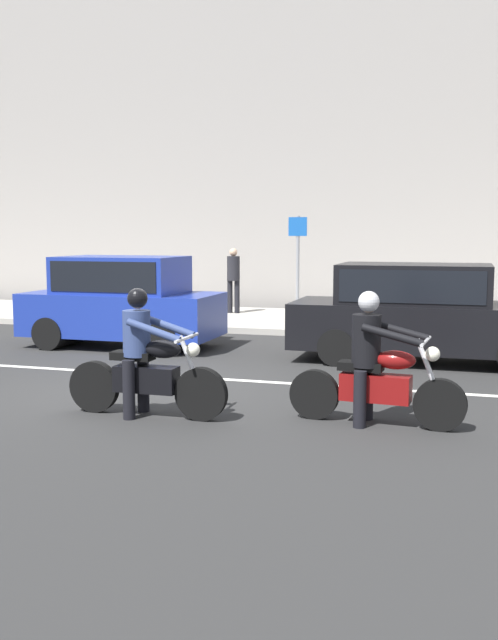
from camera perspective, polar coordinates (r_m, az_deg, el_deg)
The scene contains 10 objects.
ground_plane at distance 10.66m, azimuth -8.30°, elevation -5.34°, with size 80.00×80.00×0.00m, color #292929.
sidewalk_slab at distance 18.11m, azimuth 2.50°, elevation -0.03°, with size 40.00×4.40×0.14m, color #A8A399.
building_facade at distance 21.46m, azimuth 4.89°, elevation 14.12°, with size 40.00×1.40×9.92m, color gray.
lane_marking_stripe at distance 11.83m, azimuth -10.35°, elevation -4.14°, with size 18.00×0.14×0.01m, color silver.
motorcycle_with_rider_denim_blue at distance 8.90m, azimuth -8.27°, elevation -3.50°, with size 2.09×0.70×1.59m.
motorcycle_with_rider_black_leather at distance 8.55m, azimuth 9.96°, elevation -4.00°, with size 2.09×0.70×1.58m.
parked_hatchback_cobalt_blue at distance 14.42m, azimuth -10.07°, elevation 1.56°, with size 3.85×1.76×1.80m.
parked_sedan_black at distance 12.87m, azimuth 13.61°, elevation 0.62°, with size 4.68×1.82×1.72m.
street_sign_post at distance 17.00m, azimuth 3.90°, elevation 4.92°, with size 0.44×0.08×2.52m.
pedestrian_bystander at distance 19.07m, azimuth -1.25°, elevation 3.57°, with size 0.34×0.34×1.72m.
Camera 1 is at (4.46, -9.42, 2.24)m, focal length 40.24 mm.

